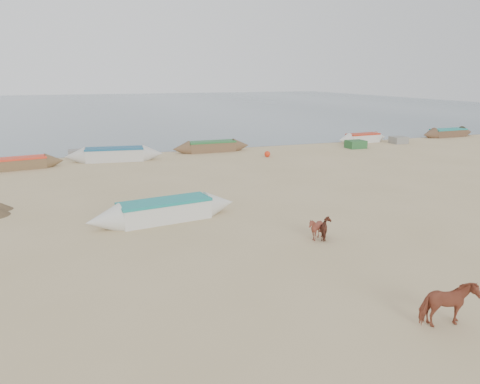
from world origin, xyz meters
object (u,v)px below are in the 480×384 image
at_px(cow_adult, 448,304).
at_px(calf_right, 327,229).
at_px(near_canoe, 165,210).
at_px(calf_front, 316,229).

distance_m(cow_adult, calf_right, 6.48).
xyz_separation_m(cow_adult, near_canoe, (-4.73, 10.78, -0.13)).
height_order(calf_front, near_canoe, near_canoe).
distance_m(calf_right, near_canoe, 6.77).
relative_size(calf_front, calf_right, 1.11).
distance_m(cow_adult, near_canoe, 11.78).
xyz_separation_m(calf_front, near_canoe, (-4.77, 4.25, 0.01)).
distance_m(cow_adult, calf_front, 6.53).
height_order(calf_front, calf_right, calf_front).
relative_size(cow_adult, near_canoe, 0.21).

